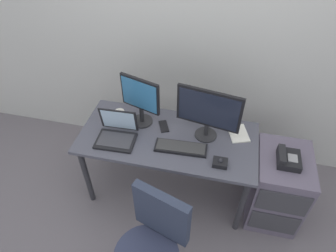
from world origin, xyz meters
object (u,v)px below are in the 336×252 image
desk_phone (288,159)px  paper_notepad (238,133)px  trackball_mouse (220,163)px  coffee_mug (120,115)px  cell_phone (164,126)px  monitor_main (208,111)px  laptop (117,133)px  file_cabinet (276,187)px  monitor_side (140,98)px  office_chair (152,252)px  keyboard (181,148)px

desk_phone → paper_notepad: desk_phone is taller
trackball_mouse → coffee_mug: coffee_mug is taller
cell_phone → monitor_main: bearing=-27.8°
coffee_mug → laptop: bearing=-77.7°
file_cabinet → laptop: bearing=-176.8°
file_cabinet → desk_phone: (-0.01, -0.02, 0.38)m
file_cabinet → monitor_side: (-1.21, 0.16, 0.62)m
office_chair → trackball_mouse: size_ratio=8.34×
file_cabinet → desk_phone: desk_phone is taller
laptop → cell_phone: 0.40m
paper_notepad → laptop: bearing=-164.6°
keyboard → cell_phone: 0.29m
trackball_mouse → cell_phone: 0.59m
cell_phone → laptop: bearing=-171.9°
laptop → coffee_mug: bearing=102.3°
monitor_main → trackball_mouse: size_ratio=4.62×
desk_phone → monitor_main: (-0.64, 0.13, 0.24)m
keyboard → paper_notepad: 0.51m
trackball_mouse → coffee_mug: size_ratio=1.17×
laptop → cell_phone: size_ratio=2.26×
office_chair → coffee_mug: 1.13m
office_chair → coffee_mug: size_ratio=9.72×
desk_phone → trackball_mouse: 0.52m
file_cabinet → desk_phone: 0.38m
file_cabinet → trackball_mouse: (-0.51, -0.17, 0.39)m
office_chair → paper_notepad: (0.49, 0.99, 0.30)m
paper_notepad → desk_phone: bearing=-28.4°
cell_phone → trackball_mouse: bearing=-55.3°
office_chair → monitor_main: monitor_main is taller
keyboard → cell_phone: keyboard is taller
office_chair → keyboard: 0.79m
office_chair → cell_phone: 0.99m
office_chair → paper_notepad: bearing=63.8°
keyboard → paper_notepad: keyboard is taller
file_cabinet → monitor_main: 0.91m
trackball_mouse → office_chair: bearing=-120.5°
laptop → monitor_side: bearing=58.6°
file_cabinet → paper_notepad: paper_notepad is taller
desk_phone → keyboard: 0.82m
office_chair → coffee_mug: office_chair is taller
keyboard → coffee_mug: size_ratio=4.41×
file_cabinet → trackball_mouse: bearing=-161.1°
keyboard → monitor_main: bearing=48.2°
monitor_main → paper_notepad: monitor_main is taller
coffee_mug → paper_notepad: size_ratio=0.45×
keyboard → cell_phone: (-0.19, 0.22, -0.01)m
coffee_mug → monitor_main: bearing=-2.4°
monitor_side → coffee_mug: (-0.19, -0.01, -0.21)m
monitor_main → monitor_side: 0.56m
desk_phone → file_cabinet: bearing=63.2°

